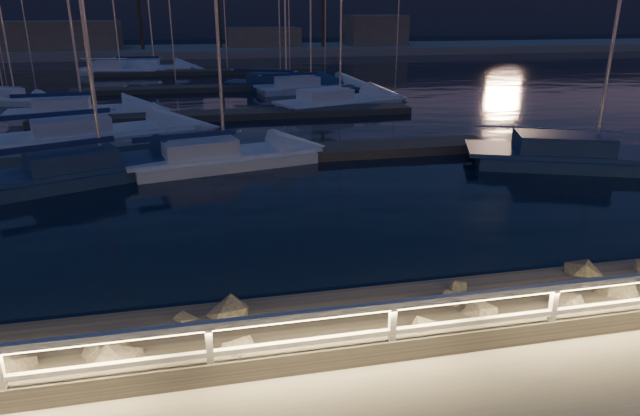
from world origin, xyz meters
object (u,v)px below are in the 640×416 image
(sailboat_g, at_px, (337,101))
(sailboat_k, at_px, (308,86))
(sailboat_c, at_px, (94,133))
(sailboat_j, at_px, (79,111))
(sailboat_b, at_px, (96,167))
(sailboat_f, at_px, (219,156))
(sailboat_d, at_px, (587,155))
(sailboat_i, at_px, (14,99))
(sailboat_m, at_px, (118,69))
(sailboat_n, at_px, (152,67))
(sailboat_l, at_px, (283,84))
(guard_rail, at_px, (330,324))

(sailboat_g, relative_size, sailboat_k, 1.03)
(sailboat_c, height_order, sailboat_j, sailboat_c)
(sailboat_j, relative_size, sailboat_k, 0.97)
(sailboat_b, relative_size, sailboat_g, 0.96)
(sailboat_g, bearing_deg, sailboat_f, -141.30)
(sailboat_d, height_order, sailboat_i, sailboat_d)
(sailboat_j, relative_size, sailboat_m, 1.06)
(sailboat_j, distance_m, sailboat_n, 25.68)
(sailboat_d, height_order, sailboat_m, sailboat_d)
(sailboat_k, relative_size, sailboat_n, 1.05)
(sailboat_k, relative_size, sailboat_l, 0.90)
(sailboat_f, bearing_deg, sailboat_n, 84.60)
(sailboat_m, distance_m, sailboat_n, 3.50)
(sailboat_i, height_order, sailboat_l, sailboat_l)
(sailboat_b, xyz_separation_m, sailboat_l, (10.80, 23.00, -0.01))
(sailboat_b, relative_size, sailboat_j, 1.01)
(sailboat_m, bearing_deg, sailboat_g, -43.71)
(sailboat_g, relative_size, sailboat_n, 1.08)
(sailboat_n, bearing_deg, sailboat_k, -47.15)
(guard_rail, distance_m, sailboat_b, 15.57)
(sailboat_b, height_order, sailboat_g, sailboat_g)
(guard_rail, height_order, sailboat_j, sailboat_j)
(guard_rail, relative_size, sailboat_j, 3.13)
(sailboat_d, height_order, sailboat_k, sailboat_d)
(sailboat_b, height_order, sailboat_n, sailboat_b)
(sailboat_c, height_order, sailboat_i, sailboat_c)
(sailboat_k, bearing_deg, sailboat_g, -94.26)
(guard_rail, bearing_deg, sailboat_b, 111.61)
(sailboat_g, bearing_deg, sailboat_k, 74.25)
(sailboat_c, bearing_deg, sailboat_f, -61.92)
(sailboat_d, relative_size, sailboat_n, 1.25)
(sailboat_d, xyz_separation_m, sailboat_g, (-6.58, 16.21, -0.02))
(sailboat_c, height_order, sailboat_m, sailboat_c)
(sailboat_c, distance_m, sailboat_k, 20.01)
(sailboat_b, xyz_separation_m, sailboat_f, (4.67, 0.78, -0.02))
(sailboat_i, relative_size, sailboat_k, 0.70)
(sailboat_i, relative_size, sailboat_l, 0.63)
(sailboat_l, relative_size, sailboat_n, 1.17)
(sailboat_j, bearing_deg, guard_rail, -77.63)
(sailboat_b, height_order, sailboat_d, sailboat_d)
(sailboat_f, xyz_separation_m, sailboat_n, (-4.75, 38.03, 0.01))
(sailboat_k, xyz_separation_m, sailboat_l, (-1.66, 1.71, 0.01))
(guard_rail, distance_m, sailboat_c, 22.02)
(sailboat_g, bearing_deg, guard_rail, -123.36)
(guard_rail, height_order, sailboat_i, sailboat_i)
(sailboat_n, bearing_deg, sailboat_g, -55.25)
(sailboat_d, height_order, sailboat_l, sailboat_d)
(sailboat_f, distance_m, sailboat_l, 23.05)
(sailboat_f, bearing_deg, sailboat_i, 111.31)
(sailboat_c, relative_size, sailboat_l, 0.99)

